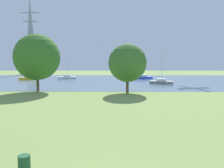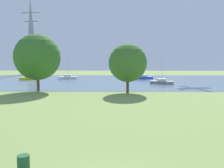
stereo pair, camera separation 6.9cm
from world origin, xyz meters
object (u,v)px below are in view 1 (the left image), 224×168
(sailboat_blue, at_px, (143,77))
(tree_east_near, at_px, (37,57))
(sailboat_gray, at_px, (161,82))
(tree_west_far, at_px, (128,63))
(sailboat_yellow, at_px, (29,78))
(sailboat_white, at_px, (67,77))
(electricity_pylon, at_px, (31,36))
(litter_bin, at_px, (24,164))

(sailboat_blue, relative_size, tree_east_near, 0.62)
(sailboat_gray, height_order, tree_west_far, tree_west_far)
(sailboat_yellow, height_order, tree_west_far, tree_west_far)
(sailboat_gray, bearing_deg, tree_east_near, -151.24)
(sailboat_gray, relative_size, tree_east_near, 0.78)
(sailboat_white, height_order, electricity_pylon, electricity_pylon)
(litter_bin, xyz_separation_m, electricity_pylon, (-25.86, 75.89, 13.01))
(sailboat_gray, relative_size, sailboat_blue, 1.27)
(tree_east_near, relative_size, electricity_pylon, 0.34)
(sailboat_blue, bearing_deg, litter_bin, -102.14)
(sailboat_gray, xyz_separation_m, electricity_pylon, (-39.70, 35.53, 12.95))
(electricity_pylon, bearing_deg, sailboat_white, -53.12)
(sailboat_white, relative_size, tree_east_near, 0.66)
(litter_bin, bearing_deg, sailboat_gray, 71.07)
(litter_bin, relative_size, sailboat_white, 0.13)
(electricity_pylon, bearing_deg, sailboat_yellow, -72.52)
(sailboat_blue, distance_m, electricity_pylon, 45.54)
(sailboat_yellow, relative_size, electricity_pylon, 0.20)
(sailboat_gray, xyz_separation_m, tree_west_far, (-7.82, -13.64, 4.15))
(litter_bin, bearing_deg, tree_east_near, 106.58)
(sailboat_yellow, height_order, electricity_pylon, electricity_pylon)
(sailboat_blue, xyz_separation_m, tree_east_near, (-19.84, -25.07, 5.07))
(litter_bin, relative_size, sailboat_blue, 0.14)
(sailboat_yellow, bearing_deg, tree_east_near, -66.96)
(litter_bin, distance_m, electricity_pylon, 81.23)
(sailboat_white, bearing_deg, electricity_pylon, 126.88)
(tree_east_near, bearing_deg, sailboat_gray, 28.76)
(sailboat_blue, height_order, tree_west_far, tree_west_far)
(electricity_pylon, bearing_deg, sailboat_gray, -41.82)
(sailboat_yellow, height_order, sailboat_blue, sailboat_blue)
(sailboat_white, relative_size, electricity_pylon, 0.23)
(sailboat_yellow, xyz_separation_m, electricity_pylon, (-8.06, 25.60, 12.97))
(sailboat_white, height_order, sailboat_yellow, sailboat_white)
(sailboat_white, distance_m, tree_west_far, 30.17)
(electricity_pylon, bearing_deg, tree_east_near, -69.89)
(sailboat_white, bearing_deg, sailboat_blue, 1.20)
(sailboat_white, relative_size, tree_west_far, 0.81)
(litter_bin, bearing_deg, electricity_pylon, 108.82)
(litter_bin, relative_size, tree_west_far, 0.11)
(litter_bin, xyz_separation_m, tree_west_far, (6.03, 26.72, 4.22))
(sailboat_blue, distance_m, tree_east_near, 32.37)
(sailboat_white, bearing_deg, litter_bin, -80.81)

